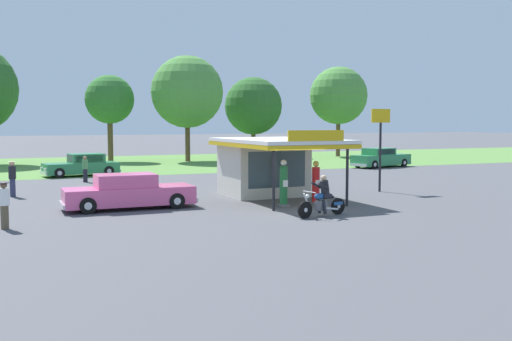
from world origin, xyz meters
TOP-DOWN VIEW (x-y plane):
  - ground_plane at (0.00, 0.00)m, footprint 300.00×300.00m
  - grass_verge_strip at (0.00, 30.00)m, footprint 120.00×24.00m
  - service_station_kiosk at (0.82, 4.76)m, footprint 4.36×7.20m
  - gas_pump_nearside at (0.04, 1.33)m, footprint 0.44×0.44m
  - gas_pump_offside at (1.61, 1.33)m, footprint 0.44×0.44m
  - motorcycle_with_rider at (0.23, -1.67)m, footprint 2.29×0.77m
  - featured_classic_sedan at (-6.17, 3.24)m, footprint 5.47×1.93m
  - parked_car_back_row_far_left at (-6.08, 19.55)m, footprint 5.14×2.58m
  - parked_car_back_row_right at (7.93, 21.73)m, footprint 5.37×3.00m
  - parked_car_second_row_spare at (16.84, 18.00)m, footprint 5.70×3.04m
  - bystander_chatting_near_pumps at (-10.53, 9.35)m, footprint 0.38×0.38m
  - bystander_admiring_sedan at (-6.43, 15.14)m, footprint 0.34×0.34m
  - bystander_leaning_by_kiosk at (-10.91, 0.18)m, footprint 0.35×0.35m
  - tree_oak_right at (13.14, 35.08)m, footprint 5.95×5.95m
  - tree_oak_left at (21.69, 32.60)m, footprint 6.04×6.04m
  - tree_oak_far_left at (4.70, 31.00)m, footprint 6.60×6.60m
  - tree_oak_centre at (-1.86, 33.61)m, footprint 4.44×4.44m
  - roadside_pole_sign at (6.95, 4.15)m, footprint 1.10×0.12m

SIDE VIEW (x-z plane):
  - ground_plane at x=0.00m, z-range 0.00..0.00m
  - grass_verge_strip at x=0.00m, z-range 0.00..0.01m
  - motorcycle_with_rider at x=0.23m, z-range -0.14..1.44m
  - parked_car_back_row_right at x=7.93m, z-range -0.05..1.39m
  - featured_classic_sedan at x=-6.17m, z-range -0.05..1.40m
  - parked_car_back_row_far_left at x=-6.08m, z-range -0.06..1.43m
  - parked_car_second_row_spare at x=16.84m, z-range -0.06..1.48m
  - bystander_admiring_sedan at x=-6.43m, z-range 0.04..1.60m
  - bystander_leaning_by_kiosk at x=-10.91m, z-range 0.05..1.64m
  - gas_pump_offside at x=1.61m, z-range -0.08..1.82m
  - gas_pump_nearside at x=0.04m, z-range -0.08..1.91m
  - bystander_chatting_near_pumps at x=-10.53m, z-range 0.07..1.79m
  - service_station_kiosk at x=0.82m, z-range 0.03..3.29m
  - roadside_pole_sign at x=6.95m, z-range 0.81..5.08m
  - tree_oak_right at x=13.14m, z-range 1.06..9.32m
  - tree_oak_centre at x=-1.86m, z-range 1.69..9.58m
  - tree_oak_left at x=21.69m, z-range 1.51..10.93m
  - tree_oak_far_left at x=4.70m, z-range 1.42..11.10m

